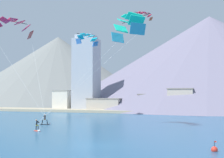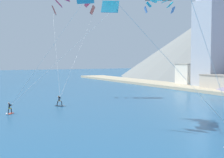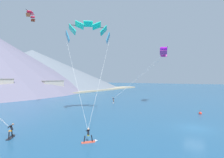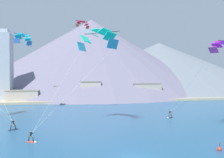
{
  "view_description": "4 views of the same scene",
  "coord_description": "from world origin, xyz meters",
  "px_view_note": "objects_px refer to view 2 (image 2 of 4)",
  "views": [
    {
      "loc": [
        10.84,
        -28.0,
        4.82
      ],
      "look_at": [
        -2.51,
        12.07,
        7.0
      ],
      "focal_mm": 50.0,
      "sensor_mm": 36.0,
      "label": 1
    },
    {
      "loc": [
        31.7,
        1.33,
        7.37
      ],
      "look_at": [
        -0.85,
        18.53,
        5.09
      ],
      "focal_mm": 50.0,
      "sensor_mm": 36.0,
      "label": 2
    },
    {
      "loc": [
        -26.09,
        -3.35,
        6.79
      ],
      "look_at": [
        3.89,
        15.8,
        6.63
      ],
      "focal_mm": 28.0,
      "sensor_mm": 36.0,
      "label": 3
    },
    {
      "loc": [
        -8.04,
        -26.19,
        9.3
      ],
      "look_at": [
        0.8,
        16.45,
        8.28
      ],
      "focal_mm": 40.0,
      "sensor_mm": 36.0,
      "label": 4
    }
  ],
  "objects_px": {
    "parafoil_kite_near_trail": "(73,3)",
    "parafoil_kite_distant_low_drift": "(159,4)",
    "kitesurfer_near_trail": "(61,103)",
    "kitesurfer_mid_center": "(9,111)"
  },
  "relations": [
    {
      "from": "parafoil_kite_near_trail",
      "to": "parafoil_kite_distant_low_drift",
      "type": "xyz_separation_m",
      "value": [
        10.51,
        13.27,
        -0.75
      ]
    },
    {
      "from": "kitesurfer_near_trail",
      "to": "parafoil_kite_distant_low_drift",
      "type": "relative_size",
      "value": 0.3
    },
    {
      "from": "parafoil_kite_near_trail",
      "to": "parafoil_kite_distant_low_drift",
      "type": "relative_size",
      "value": 3.2
    },
    {
      "from": "parafoil_kite_near_trail",
      "to": "parafoil_kite_distant_low_drift",
      "type": "distance_m",
      "value": 16.94
    },
    {
      "from": "kitesurfer_near_trail",
      "to": "kitesurfer_mid_center",
      "type": "height_order",
      "value": "kitesurfer_near_trail"
    },
    {
      "from": "kitesurfer_mid_center",
      "to": "parafoil_kite_near_trail",
      "type": "distance_m",
      "value": 28.36
    },
    {
      "from": "kitesurfer_mid_center",
      "to": "parafoil_kite_distant_low_drift",
      "type": "relative_size",
      "value": 0.28
    },
    {
      "from": "kitesurfer_mid_center",
      "to": "parafoil_kite_near_trail",
      "type": "xyz_separation_m",
      "value": [
        -15.54,
        15.31,
        18.12
      ]
    },
    {
      "from": "kitesurfer_near_trail",
      "to": "parafoil_kite_near_trail",
      "type": "bearing_deg",
      "value": 150.13
    },
    {
      "from": "kitesurfer_mid_center",
      "to": "parafoil_kite_near_trail",
      "type": "relative_size",
      "value": 0.09
    }
  ]
}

